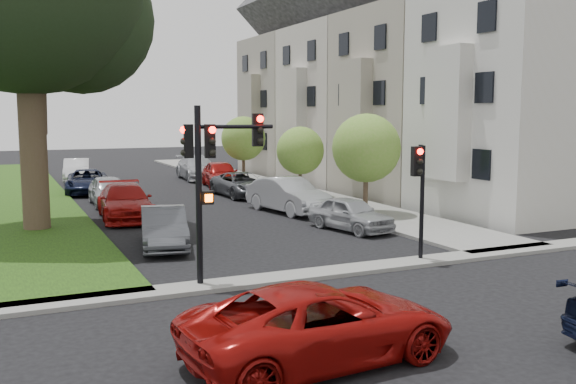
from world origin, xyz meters
name	(u,v)px	position (x,y,z in m)	size (l,w,h in m)	color
ground	(370,292)	(0.00, 0.00, 0.00)	(140.00, 140.00, 0.00)	black
sidewalk_right	(260,183)	(6.75, 24.00, 0.06)	(3.50, 44.00, 0.12)	slate
sidewalk_cross	(332,272)	(0.00, 2.00, 0.06)	(60.00, 1.00, 0.12)	slate
house_a	(520,57)	(12.45, 8.00, 6.93)	(7.70, 7.55, 15.97)	beige
house_b	(416,68)	(12.45, 15.50, 6.93)	(7.70, 7.55, 15.97)	#9F9284
house_c	(347,75)	(12.45, 23.00, 6.93)	(7.70, 7.55, 15.97)	silver
house_d	(297,80)	(12.45, 30.50, 6.93)	(7.70, 7.55, 15.97)	tan
small_tree_a	(366,148)	(6.20, 10.37, 2.99)	(3.00, 3.00, 4.50)	#483821
small_tree_b	(300,151)	(6.20, 16.97, 2.54)	(2.54, 2.54, 3.81)	#483821
small_tree_c	(243,139)	(6.20, 25.49, 2.86)	(2.87, 2.87, 4.30)	#483821
traffic_signal_main	(212,163)	(-3.43, 2.23, 3.25)	(2.31, 0.64, 4.71)	black
traffic_signal_secondary	(419,181)	(3.06, 2.19, 2.48)	(0.47, 0.38, 3.55)	black
car_cross_near	(320,323)	(-3.26, -3.53, 0.72)	(2.38, 5.17, 1.44)	maroon
car_parked_0	(351,214)	(3.87, 7.64, 0.65)	(1.54, 3.83, 1.31)	#999BA0
car_parked_1	(288,195)	(3.56, 12.75, 0.80)	(1.69, 4.84, 1.59)	#999BA0
car_parked_2	(242,185)	(3.59, 18.86, 0.66)	(2.18, 4.73, 1.31)	#3F4247
car_parked_3	(221,174)	(3.99, 23.61, 0.80)	(1.90, 4.72, 1.61)	maroon
car_parked_4	(198,168)	(4.00, 28.51, 0.79)	(2.22, 5.45, 1.58)	#999BA0
car_parked_5	(164,228)	(-3.46, 7.48, 0.69)	(1.45, 4.16, 1.37)	#3F4247
car_parked_6	(125,202)	(-3.55, 13.93, 0.75)	(2.10, 5.16, 1.50)	maroon
car_parked_7	(109,190)	(-3.49, 18.58, 0.72)	(1.71, 4.24, 1.45)	#999BA0
car_parked_8	(87,181)	(-3.86, 23.83, 0.67)	(2.24, 4.86, 1.35)	black
car_parked_9	(77,170)	(-3.64, 30.61, 0.75)	(1.58, 4.54, 1.50)	silver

